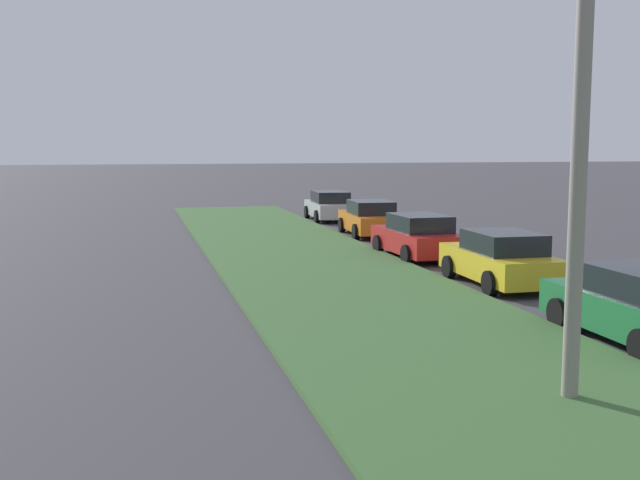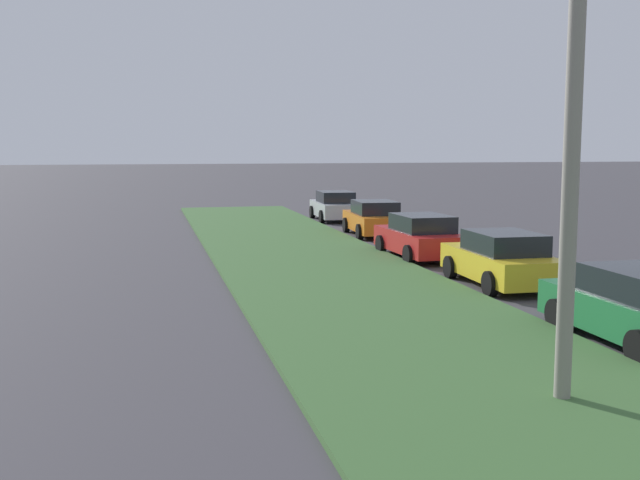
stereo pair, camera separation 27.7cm
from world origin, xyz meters
name	(u,v)px [view 1 (the left image)]	position (x,y,z in m)	size (l,w,h in m)	color
grass_median	(395,319)	(10.00, 6.21, 0.06)	(60.00, 6.00, 0.12)	#3D6633
parked_car_yellow	(501,259)	(13.43, 1.99, 0.72)	(4.34, 2.09, 1.47)	gold
parked_car_red	(418,237)	(18.72, 2.33, 0.72)	(4.35, 2.11, 1.47)	red
parked_car_orange	(370,219)	(25.19, 1.96, 0.72)	(4.40, 2.21, 1.47)	orange
parked_car_silver	(330,206)	(31.86, 1.98, 0.72)	(4.37, 2.16, 1.47)	#B2B5BA
streetlight	(605,101)	(4.44, 5.10, 4.39)	(0.53, 2.88, 7.50)	gray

